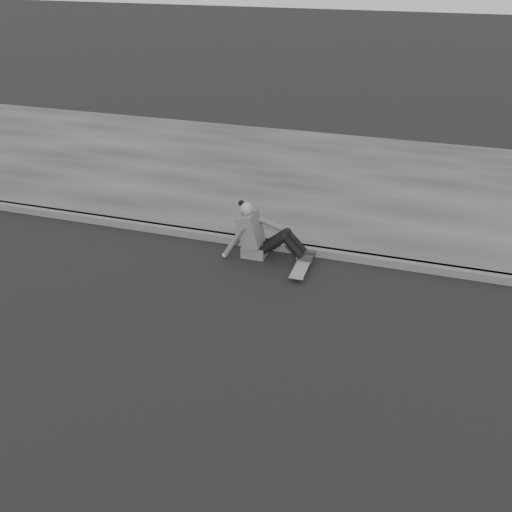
% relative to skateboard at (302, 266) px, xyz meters
% --- Properties ---
extents(ground, '(80.00, 80.00, 0.00)m').
position_rel_skateboard_xyz_m(ground, '(1.01, -2.04, -0.07)').
color(ground, black).
rests_on(ground, ground).
extents(curb, '(24.00, 0.16, 0.12)m').
position_rel_skateboard_xyz_m(curb, '(1.01, 0.54, -0.01)').
color(curb, '#515151').
rests_on(curb, ground).
extents(sidewalk, '(24.00, 6.00, 0.12)m').
position_rel_skateboard_xyz_m(sidewalk, '(1.01, 3.56, -0.01)').
color(sidewalk, '#3C3C3C').
rests_on(sidewalk, ground).
extents(skateboard, '(0.20, 0.78, 0.09)m').
position_rel_skateboard_xyz_m(skateboard, '(0.00, 0.00, 0.00)').
color(skateboard, gray).
rests_on(skateboard, ground).
extents(seated_woman, '(1.38, 0.46, 0.88)m').
position_rel_skateboard_xyz_m(seated_woman, '(-0.73, 0.25, 0.29)').
color(seated_woman, '#505052').
rests_on(seated_woman, ground).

